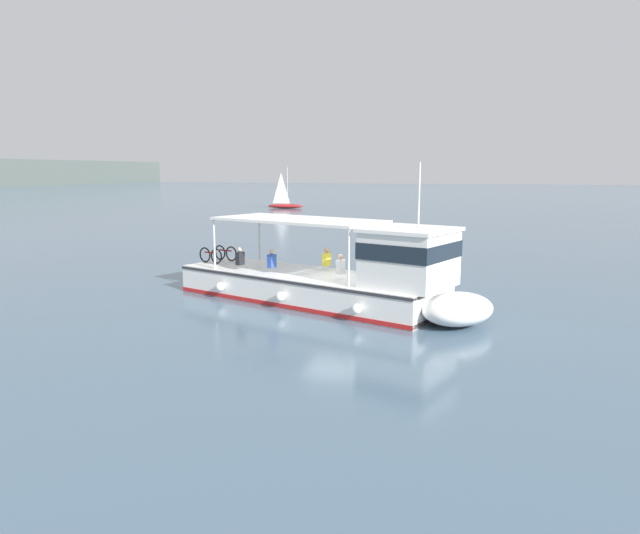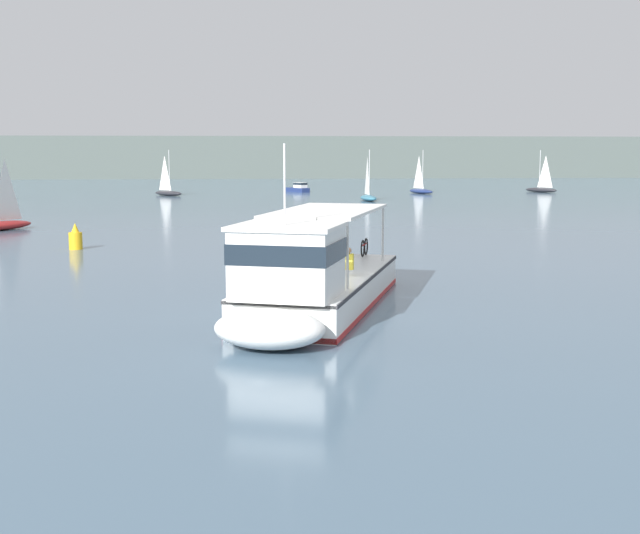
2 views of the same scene
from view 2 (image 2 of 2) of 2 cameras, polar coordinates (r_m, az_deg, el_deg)
ground_plane at (r=25.70m, az=-0.56°, el=-3.37°), size 400.00×400.00×0.00m
distant_shoreline at (r=174.09m, az=-4.45°, el=7.69°), size 400.00×28.00×8.31m
ferry_main at (r=25.41m, az=-0.54°, el=-1.17°), size 6.99×13.03×5.32m
sailboat_near_starboard at (r=102.79m, az=7.09°, el=5.43°), size 3.04×4.98×5.40m
sailboat_near_port at (r=57.69m, az=-21.43°, el=2.96°), size 3.89×4.74×5.40m
sailboat_far_right at (r=98.57m, az=-10.61°, el=5.24°), size 4.25×4.51×5.40m
sailboat_horizon_east at (r=86.86m, az=3.41°, el=5.01°), size 1.77×4.89×5.40m
motorboat_off_stern at (r=106.02m, az=-1.52°, el=5.57°), size 3.12×3.70×1.26m
sailboat_off_bow at (r=109.15m, az=15.26°, el=5.36°), size 3.76×4.80×5.40m
channel_buoy at (r=44.90m, az=-16.77°, el=1.92°), size 0.70×0.70×1.40m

